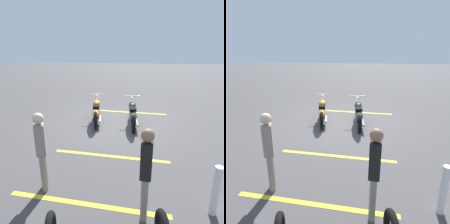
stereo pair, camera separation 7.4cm
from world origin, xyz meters
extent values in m
plane|color=#474444|center=(0.00, 0.00, 0.00)|extent=(60.00, 60.00, 0.00)
torus|color=black|center=(-0.81, -0.84, 0.34)|extent=(0.68, 0.22, 0.67)
torus|color=black|center=(0.73, -0.58, 0.34)|extent=(0.68, 0.22, 0.67)
cube|color=#59595E|center=(0.01, -0.70, 0.42)|extent=(0.86, 0.36, 0.32)
ellipsoid|color=orange|center=(-0.26, -0.75, 0.72)|extent=(0.56, 0.36, 0.24)
ellipsoid|color=orange|center=(0.57, -0.61, 0.56)|extent=(0.59, 0.33, 0.22)
cube|color=black|center=(0.14, -0.68, 0.70)|extent=(0.47, 0.31, 0.09)
cylinder|color=silver|center=(-0.58, -0.80, 0.60)|extent=(0.27, 0.10, 0.56)
cylinder|color=silver|center=(-0.53, -0.79, 1.02)|extent=(0.14, 0.62, 0.04)
sphere|color=silver|center=(-0.73, -0.83, 0.88)|extent=(0.15, 0.15, 0.15)
cylinder|color=silver|center=(0.38, -0.50, 0.26)|extent=(0.71, 0.20, 0.09)
torus|color=black|center=(-0.65, 0.63, 0.34)|extent=(0.68, 0.18, 0.67)
torus|color=black|center=(0.91, 0.79, 0.34)|extent=(0.68, 0.18, 0.67)
cube|color=#59595E|center=(0.18, 0.72, 0.42)|extent=(0.86, 0.30, 0.32)
ellipsoid|color=black|center=(-0.09, 0.69, 0.72)|extent=(0.55, 0.33, 0.24)
ellipsoid|color=black|center=(0.75, 0.77, 0.56)|extent=(0.58, 0.29, 0.22)
cube|color=black|center=(0.31, 0.73, 0.70)|extent=(0.46, 0.28, 0.09)
cylinder|color=silver|center=(-0.42, 0.66, 0.60)|extent=(0.27, 0.08, 0.56)
cylinder|color=silver|center=(-0.37, 0.66, 1.02)|extent=(0.10, 0.62, 0.04)
sphere|color=silver|center=(-0.57, 0.64, 0.88)|extent=(0.15, 0.15, 0.15)
cylinder|color=silver|center=(0.56, 0.89, 0.26)|extent=(0.71, 0.16, 0.09)
cylinder|color=gray|center=(4.23, -0.92, 0.41)|extent=(0.12, 0.12, 0.81)
cylinder|color=gray|center=(4.08, -0.98, 0.41)|extent=(0.12, 0.12, 0.81)
cube|color=gray|center=(4.16, -0.95, 1.13)|extent=(0.29, 0.26, 0.64)
sphere|color=beige|center=(4.16, -0.95, 1.58)|extent=(0.22, 0.22, 0.22)
cylinder|color=gray|center=(4.74, 1.10, 0.40)|extent=(0.12, 0.12, 0.81)
cylinder|color=gray|center=(4.58, 1.12, 0.40)|extent=(0.12, 0.12, 0.81)
cube|color=black|center=(4.66, 1.11, 1.13)|extent=(0.25, 0.21, 0.64)
sphere|color=#8C664C|center=(4.66, 1.11, 1.57)|extent=(0.22, 0.22, 0.22)
cylinder|color=white|center=(4.42, 2.34, 0.48)|extent=(0.14, 0.14, 0.96)
cube|color=yellow|center=(-1.46, 0.59, 0.00)|extent=(0.35, 3.20, 0.01)
cube|color=yellow|center=(2.63, 0.23, 0.00)|extent=(0.35, 3.20, 0.01)
cube|color=yellow|center=(4.51, 0.03, 0.00)|extent=(0.35, 3.20, 0.01)
camera|label=1|loc=(7.70, 0.96, 2.90)|focal=33.55mm
camera|label=2|loc=(7.71, 0.89, 2.90)|focal=33.55mm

